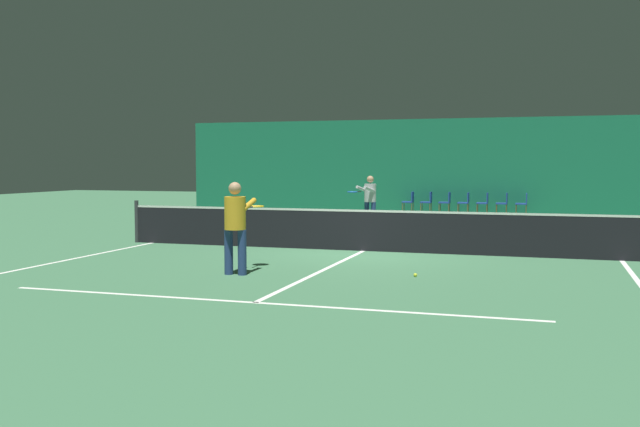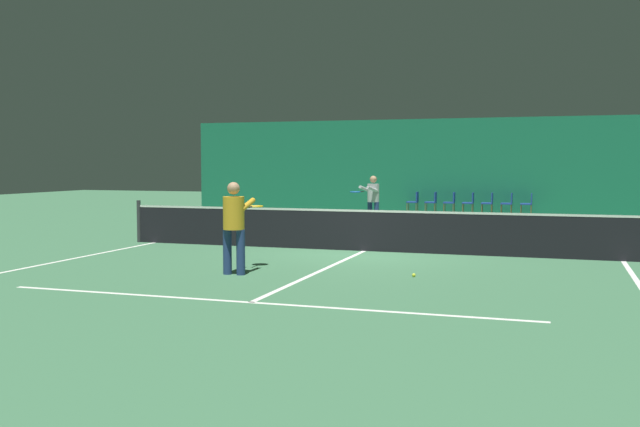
# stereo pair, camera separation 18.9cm
# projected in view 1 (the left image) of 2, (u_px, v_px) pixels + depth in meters

# --- Properties ---
(ground_plane) EXTENTS (60.00, 60.00, 0.00)m
(ground_plane) POSITION_uv_depth(u_px,v_px,m) (363.00, 251.00, 16.36)
(ground_plane) COLOR #3D704C
(backdrop_curtain) EXTENTS (23.00, 0.12, 3.86)m
(backdrop_curtain) POSITION_uv_depth(u_px,v_px,m) (446.00, 165.00, 29.51)
(backdrop_curtain) COLOR #196B4C
(backdrop_curtain) RESTS_ON ground
(court_line_baseline_far) EXTENTS (11.00, 0.10, 0.00)m
(court_line_baseline_far) POSITION_uv_depth(u_px,v_px,m) (438.00, 215.00, 27.67)
(court_line_baseline_far) COLOR white
(court_line_baseline_far) RESTS_ON ground
(court_line_service_far) EXTENTS (8.25, 0.10, 0.00)m
(court_line_service_far) POSITION_uv_depth(u_px,v_px,m) (413.00, 227.00, 22.44)
(court_line_service_far) COLOR white
(court_line_service_far) RESTS_ON ground
(court_line_service_near) EXTENTS (8.25, 0.10, 0.00)m
(court_line_service_near) POSITION_uv_depth(u_px,v_px,m) (255.00, 303.00, 10.28)
(court_line_service_near) COLOR white
(court_line_service_near) RESTS_ON ground
(court_line_sideline_left) EXTENTS (0.10, 23.80, 0.00)m
(court_line_sideline_left) POSITION_uv_depth(u_px,v_px,m) (153.00, 243.00, 18.02)
(court_line_sideline_left) COLOR white
(court_line_sideline_left) RESTS_ON ground
(court_line_sideline_right) EXTENTS (0.10, 23.80, 0.00)m
(court_line_sideline_right) POSITION_uv_depth(u_px,v_px,m) (622.00, 261.00, 14.70)
(court_line_sideline_right) COLOR white
(court_line_sideline_right) RESTS_ON ground
(court_line_centre) EXTENTS (0.10, 12.80, 0.00)m
(court_line_centre) POSITION_uv_depth(u_px,v_px,m) (363.00, 251.00, 16.36)
(court_line_centre) COLOR white
(court_line_centre) RESTS_ON ground
(tennis_net) EXTENTS (12.00, 0.10, 1.07)m
(tennis_net) POSITION_uv_depth(u_px,v_px,m) (364.00, 229.00, 16.32)
(tennis_net) COLOR black
(tennis_net) RESTS_ON ground
(player_near) EXTENTS (0.43, 1.36, 1.68)m
(player_near) POSITION_uv_depth(u_px,v_px,m) (236.00, 221.00, 12.84)
(player_near) COLOR navy
(player_near) RESTS_ON ground
(player_far) EXTENTS (0.78, 1.37, 1.62)m
(player_far) POSITION_uv_depth(u_px,v_px,m) (369.00, 197.00, 22.50)
(player_far) COLOR navy
(player_far) RESTS_ON ground
(courtside_chair_0) EXTENTS (0.44, 0.44, 0.84)m
(courtside_chair_0) POSITION_uv_depth(u_px,v_px,m) (410.00, 200.00, 29.51)
(courtside_chair_0) COLOR brown
(courtside_chair_0) RESTS_ON ground
(courtside_chair_1) EXTENTS (0.44, 0.44, 0.84)m
(courtside_chair_1) POSITION_uv_depth(u_px,v_px,m) (428.00, 201.00, 29.28)
(courtside_chair_1) COLOR brown
(courtside_chair_1) RESTS_ON ground
(courtside_chair_2) EXTENTS (0.44, 0.44, 0.84)m
(courtside_chair_2) POSITION_uv_depth(u_px,v_px,m) (446.00, 201.00, 29.05)
(courtside_chair_2) COLOR brown
(courtside_chair_2) RESTS_ON ground
(courtside_chair_3) EXTENTS (0.44, 0.44, 0.84)m
(courtside_chair_3) POSITION_uv_depth(u_px,v_px,m) (465.00, 201.00, 28.83)
(courtside_chair_3) COLOR brown
(courtside_chair_3) RESTS_ON ground
(courtside_chair_4) EXTENTS (0.44, 0.44, 0.84)m
(courtside_chair_4) POSITION_uv_depth(u_px,v_px,m) (484.00, 201.00, 28.60)
(courtside_chair_4) COLOR brown
(courtside_chair_4) RESTS_ON ground
(courtside_chair_5) EXTENTS (0.44, 0.44, 0.84)m
(courtside_chair_5) POSITION_uv_depth(u_px,v_px,m) (504.00, 202.00, 28.37)
(courtside_chair_5) COLOR brown
(courtside_chair_5) RESTS_ON ground
(courtside_chair_6) EXTENTS (0.44, 0.44, 0.84)m
(courtside_chair_6) POSITION_uv_depth(u_px,v_px,m) (523.00, 202.00, 28.14)
(courtside_chair_6) COLOR brown
(courtside_chair_6) RESTS_ON ground
(tennis_ball) EXTENTS (0.07, 0.07, 0.07)m
(tennis_ball) POSITION_uv_depth(u_px,v_px,m) (415.00, 275.00, 12.62)
(tennis_ball) COLOR #D1DB33
(tennis_ball) RESTS_ON ground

